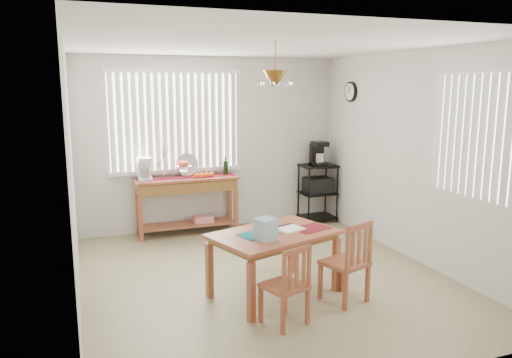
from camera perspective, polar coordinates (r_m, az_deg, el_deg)
name	(u,v)px	position (r m, az deg, el deg)	size (l,w,h in m)	color
ground	(264,278)	(5.85, 0.94, -11.22)	(4.00, 4.50, 0.01)	#958D65
room_shell	(264,130)	(5.47, 0.97, 5.57)	(4.20, 4.70, 2.70)	silver
sideboard	(188,192)	(7.41, -7.82, -1.45)	(1.50, 0.42, 0.84)	#9F5236
sideboard_items	(170,170)	(7.31, -9.76, 1.06)	(1.43, 0.35, 0.65)	maroon
wire_cart	(318,187)	(8.11, 7.07, -0.95)	(0.54, 0.43, 0.92)	black
cart_items	(318,154)	(8.02, 7.12, 2.87)	(0.22, 0.26, 0.38)	black
dining_table	(274,240)	(5.23, 2.06, -6.93)	(1.45, 1.17, 0.67)	#9F5236
table_items	(272,229)	(5.03, 1.81, -5.77)	(1.06, 0.50, 0.22)	#13686B
chair_left	(287,286)	(4.65, 3.55, -12.09)	(0.45, 0.45, 0.77)	#9F5236
chair_right	(347,263)	(5.17, 10.41, -9.39)	(0.50, 0.50, 0.85)	#9F5236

